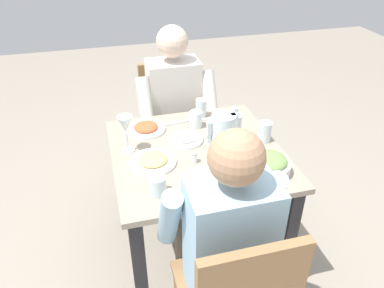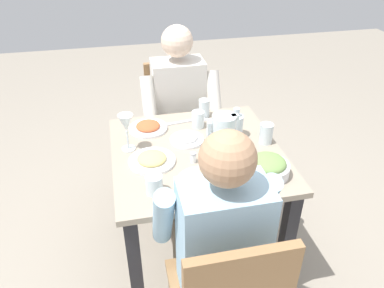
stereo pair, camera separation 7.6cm
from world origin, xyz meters
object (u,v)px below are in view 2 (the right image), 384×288
water_glass_far_right (204,108)px  water_pitcher (223,133)px  plate_fries (152,159)px  salad_bowl (268,166)px  plate_rice_curry (148,127)px  plate_yoghurt (187,138)px  wine_glass (126,125)px  diner_near (181,114)px  water_glass_near_right (154,185)px  water_glass_center (198,119)px  diner_far (215,235)px  chair_near (176,119)px  plate_beans (200,180)px  water_glass_by_pitcher (266,133)px  oil_carafe (235,127)px  water_glass_near_left (225,161)px  dining_table (197,171)px  salt_shaker (193,157)px

water_glass_far_right → water_pitcher: bearing=91.6°
plate_fries → salad_bowl: bearing=158.0°
salad_bowl → plate_rice_curry: bearing=-46.8°
plate_yoghurt → wine_glass: bearing=2.8°
diner_near → water_glass_near_right: diner_near is taller
plate_yoghurt → water_glass_center: water_glass_center is taller
diner_far → water_glass_far_right: size_ratio=11.21×
water_pitcher → diner_near: bearing=-77.5°
chair_near → plate_rice_curry: bearing=62.9°
salad_bowl → plate_beans: bearing=-0.3°
water_glass_by_pitcher → plate_beans: bearing=32.1°
plate_yoghurt → oil_carafe: bearing=179.1°
water_glass_by_pitcher → water_glass_center: 0.39m
water_pitcher → water_glass_near_left: (0.04, 0.17, -0.05)m
plate_rice_curry → water_glass_by_pitcher: (-0.58, 0.26, 0.04)m
plate_rice_curry → wine_glass: wine_glass is taller
dining_table → plate_yoghurt: 0.18m
plate_beans → wine_glass: wine_glass is taller
dining_table → water_glass_by_pitcher: 0.41m
water_glass_far_right → water_glass_center: size_ratio=1.12×
plate_yoghurt → plate_beans: 0.36m
dining_table → diner_far: (0.04, 0.52, 0.06)m
dining_table → plate_rice_curry: plate_rice_curry is taller
water_glass_center → plate_rice_curry: bearing=-6.2°
dining_table → plate_fries: plate_fries is taller
water_glass_by_pitcher → water_pitcher: bearing=3.0°
water_glass_center → chair_near: bearing=-84.8°
plate_yoghurt → water_glass_near_left: (-0.12, 0.28, 0.03)m
diner_near → plate_rice_curry: (0.23, 0.25, 0.08)m
water_glass_far_right → diner_far: bearing=79.3°
water_glass_by_pitcher → water_glass_far_right: water_glass_by_pitcher is taller
diner_near → oil_carafe: size_ratio=7.17×
plate_beans → oil_carafe: oil_carafe is taller
dining_table → water_glass_by_pitcher: water_glass_by_pitcher is taller
water_pitcher → salt_shaker: bearing=25.9°
dining_table → diner_near: size_ratio=0.72×
dining_table → water_glass_near_right: bearing=47.9°
water_pitcher → water_glass_by_pitcher: bearing=-177.0°
plate_yoghurt → water_glass_far_right: bearing=-121.9°
plate_rice_curry → water_glass_by_pitcher: water_glass_by_pitcher is taller
water_glass_near_right → wine_glass: 0.39m
plate_fries → water_glass_far_right: 0.54m
chair_near → salt_shaker: chair_near is taller
plate_fries → wine_glass: wine_glass is taller
water_glass_far_right → oil_carafe: bearing=113.9°
salad_bowl → plate_fries: salad_bowl is taller
diner_near → salt_shaker: (0.06, 0.61, 0.09)m
diner_near → wine_glass: 0.59m
water_pitcher → water_glass_near_left: water_pitcher is taller
diner_far → oil_carafe: diner_far is taller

